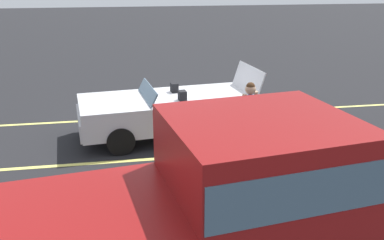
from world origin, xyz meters
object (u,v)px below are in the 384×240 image
object	(u,v)px
suitcase_medium_bright	(184,166)
traveler_person	(249,118)
convertible_car	(162,112)
suitcase_small_carryon	(221,146)
parked_pickup_truck_near	(221,203)
duffel_bag	(230,169)
suitcase_large_black	(265,171)

from	to	relation	value
suitcase_medium_bright	traveler_person	bearing A→B (deg)	-127.10
convertible_car	suitcase_small_carryon	bearing A→B (deg)	119.03
suitcase_small_carryon	convertible_car	bearing A→B (deg)	-17.21
suitcase_medium_bright	suitcase_small_carryon	world-z (taller)	suitcase_medium_bright
convertible_car	parked_pickup_truck_near	distance (m)	5.19
traveler_person	convertible_car	bearing A→B (deg)	12.96
convertible_car	duffel_bag	bearing A→B (deg)	107.01
traveler_person	parked_pickup_truck_near	distance (m)	3.73
suitcase_large_black	suitcase_medium_bright	distance (m)	1.44
duffel_bag	traveler_person	size ratio (longest dim) A/B	0.42
traveler_person	duffel_bag	bearing A→B (deg)	110.53
duffel_bag	suitcase_small_carryon	bearing A→B (deg)	-92.30
suitcase_medium_bright	duffel_bag	size ratio (longest dim) A/B	1.44
duffel_bag	parked_pickup_truck_near	distance (m)	3.08
duffel_bag	convertible_car	bearing A→B (deg)	-66.45
suitcase_large_black	suitcase_medium_bright	xyz separation A→B (m)	(1.34, -0.52, -0.05)
suitcase_medium_bright	suitcase_large_black	bearing A→B (deg)	-175.41
suitcase_medium_bright	duffel_bag	bearing A→B (deg)	-149.42
convertible_car	duffel_bag	xyz separation A→B (m)	(-1.03, 2.36, -0.43)
suitcase_large_black	duffel_bag	world-z (taller)	suitcase_large_black
suitcase_large_black	suitcase_small_carryon	xyz separation A→B (m)	(0.43, -1.47, -0.11)
duffel_bag	parked_pickup_truck_near	size ratio (longest dim) A/B	0.13
suitcase_medium_bright	convertible_car	bearing A→B (deg)	-60.43
convertible_car	suitcase_large_black	bearing A→B (deg)	110.33
duffel_bag	traveler_person	distance (m)	1.15
suitcase_small_carryon	parked_pickup_truck_near	xyz separation A→B (m)	(0.90, 3.67, 0.85)
suitcase_small_carryon	traveler_person	world-z (taller)	traveler_person
suitcase_medium_bright	duffel_bag	world-z (taller)	suitcase_medium_bright
suitcase_medium_bright	suitcase_small_carryon	xyz separation A→B (m)	(-0.91, -0.95, -0.06)
duffel_bag	suitcase_medium_bright	bearing A→B (deg)	4.69
convertible_car	duffel_bag	size ratio (longest dim) A/B	6.26
suitcase_medium_bright	traveler_person	xyz separation A→B (m)	(-1.42, -0.72, 0.62)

